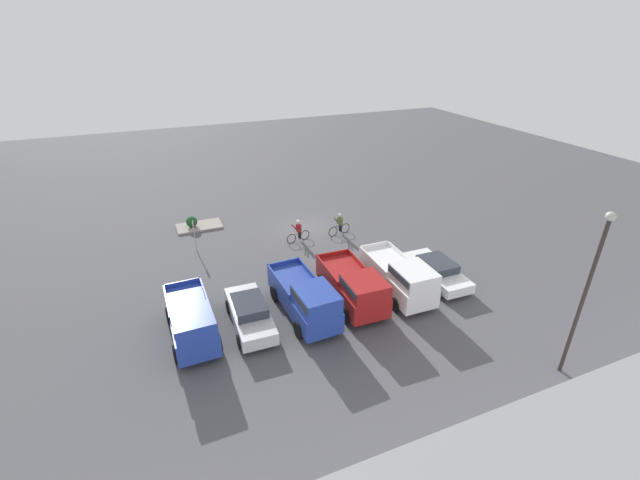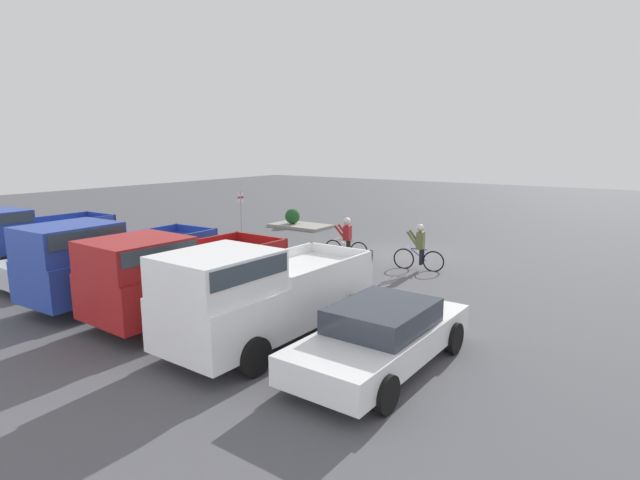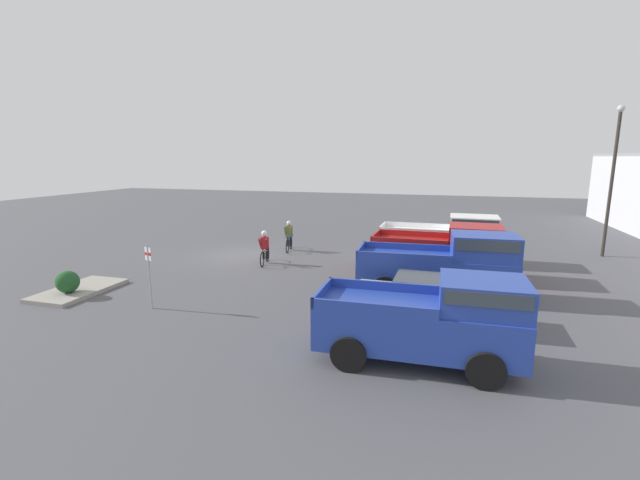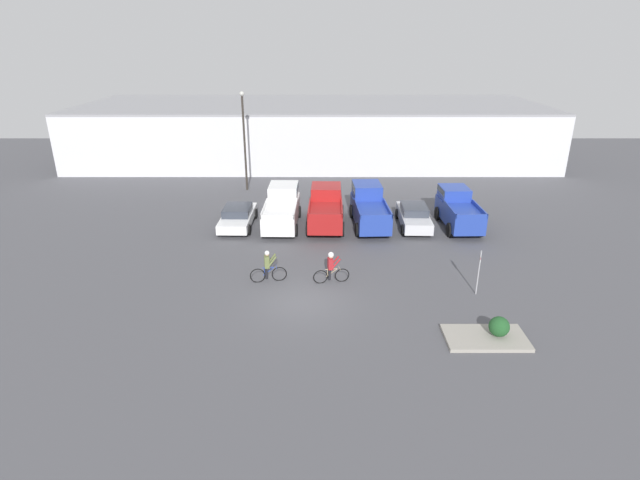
% 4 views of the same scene
% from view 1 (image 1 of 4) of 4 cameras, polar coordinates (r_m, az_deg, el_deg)
% --- Properties ---
extents(ground_plane, '(80.00, 80.00, 0.00)m').
position_cam_1_polar(ground_plane, '(32.02, -1.82, 1.67)').
color(ground_plane, '#4C4C51').
extents(sedan_0, '(2.07, 4.73, 1.32)m').
position_cam_1_polar(sedan_0, '(26.10, 15.28, -3.90)').
color(sedan_0, white).
rests_on(sedan_0, ground_plane).
extents(pickup_truck_0, '(2.30, 5.57, 2.29)m').
position_cam_1_polar(pickup_truck_0, '(24.06, 10.67, -4.78)').
color(pickup_truck_0, white).
rests_on(pickup_truck_0, ground_plane).
extents(pickup_truck_1, '(2.41, 5.36, 2.25)m').
position_cam_1_polar(pickup_truck_1, '(22.87, 4.59, -6.15)').
color(pickup_truck_1, maroon).
rests_on(pickup_truck_1, ground_plane).
extents(pickup_truck_2, '(2.33, 5.68, 2.36)m').
position_cam_1_polar(pickup_truck_2, '(21.82, -1.84, -7.75)').
color(pickup_truck_2, '#233D9E').
rests_on(pickup_truck_2, ground_plane).
extents(sedan_1, '(1.99, 4.73, 1.42)m').
position_cam_1_polar(sedan_1, '(21.91, -9.35, -9.57)').
color(sedan_1, silver).
rests_on(sedan_1, ground_plane).
extents(pickup_truck_3, '(2.19, 5.00, 2.24)m').
position_cam_1_polar(pickup_truck_3, '(21.26, -16.75, -10.27)').
color(pickup_truck_3, '#233D9E').
rests_on(pickup_truck_3, ground_plane).
extents(cyclist_0, '(1.79, 0.53, 1.65)m').
position_cam_1_polar(cyclist_0, '(29.64, -2.91, 1.31)').
color(cyclist_0, black).
rests_on(cyclist_0, ground_plane).
extents(cyclist_1, '(1.81, 0.53, 1.68)m').
position_cam_1_polar(cyclist_1, '(30.64, 2.62, 2.13)').
color(cyclist_1, black).
rests_on(cyclist_1, ground_plane).
extents(fire_lane_sign, '(0.11, 0.29, 2.22)m').
position_cam_1_polar(fire_lane_sign, '(29.25, -16.42, 0.88)').
color(fire_lane_sign, '#9E9EA3').
rests_on(fire_lane_sign, ground_plane).
extents(lamppost, '(0.36, 0.36, 7.55)m').
position_cam_1_polar(lamppost, '(19.93, 32.07, -5.24)').
color(lamppost, '#2D2823').
rests_on(lamppost, ground_plane).
extents(curb_island, '(3.25, 1.85, 0.15)m').
position_cam_1_polar(curb_island, '(33.29, -15.79, 1.78)').
color(curb_island, gray).
rests_on(curb_island, ground_plane).
extents(shrub, '(0.82, 0.82, 0.82)m').
position_cam_1_polar(shrub, '(33.01, -16.74, 2.35)').
color(shrub, '#1E4C23').
rests_on(shrub, curb_island).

